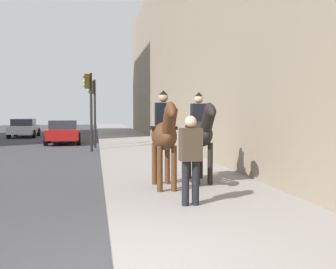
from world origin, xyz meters
TOP-DOWN VIEW (x-y plane):
  - sidewalk_slab at (0.00, -1.96)m, footprint 120.00×3.93m
  - mounted_horse_near at (4.45, -1.37)m, footprint 2.15×0.61m
  - mounted_horse_far at (5.08, -2.41)m, footprint 2.15×0.60m
  - pedestrian_greeting at (2.73, -1.57)m, footprint 0.29×0.42m
  - car_mid_lane at (19.83, 2.14)m, footprint 4.05×2.18m
  - car_far_lane at (27.09, 5.68)m, footprint 4.55×2.07m
  - traffic_light_near_curb at (14.64, 0.48)m, footprint 0.20×0.44m
  - traffic_light_far_curb at (16.70, 0.31)m, footprint 0.20×0.44m

SIDE VIEW (x-z plane):
  - sidewalk_slab at x=0.00m, z-range 0.00..0.12m
  - car_far_lane at x=27.09m, z-range 0.02..1.46m
  - car_mid_lane at x=19.83m, z-range 0.03..1.47m
  - pedestrian_greeting at x=2.73m, z-range 0.25..1.95m
  - mounted_horse_near at x=4.45m, z-range 0.24..2.53m
  - mounted_horse_far at x=5.08m, z-range 0.24..2.53m
  - traffic_light_far_curb at x=16.70m, z-range 0.63..4.31m
  - traffic_light_near_curb at x=14.64m, z-range 0.65..4.46m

